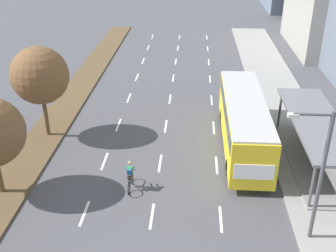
# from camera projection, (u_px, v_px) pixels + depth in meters

# --- Properties ---
(median_strip) EXTENTS (2.60, 52.00, 0.12)m
(median_strip) POSITION_uv_depth(u_px,v_px,m) (70.00, 101.00, 34.09)
(median_strip) COLOR brown
(median_strip) RESTS_ON ground
(sidewalk_right) EXTENTS (4.50, 52.00, 0.15)m
(sidewalk_right) POSITION_uv_depth(u_px,v_px,m) (283.00, 106.00, 33.07)
(sidewalk_right) COLOR gray
(sidewalk_right) RESTS_ON ground
(lane_divider_left) EXTENTS (0.14, 47.91, 0.01)m
(lane_divider_left) POSITION_uv_depth(u_px,v_px,m) (124.00, 110.00, 32.46)
(lane_divider_left) COLOR white
(lane_divider_left) RESTS_ON ground
(lane_divider_center) EXTENTS (0.14, 47.91, 0.01)m
(lane_divider_center) POSITION_uv_depth(u_px,v_px,m) (168.00, 112.00, 32.26)
(lane_divider_center) COLOR white
(lane_divider_center) RESTS_ON ground
(lane_divider_right) EXTENTS (0.14, 47.91, 0.01)m
(lane_divider_right) POSITION_uv_depth(u_px,v_px,m) (213.00, 113.00, 32.06)
(lane_divider_right) COLOR white
(lane_divider_right) RESTS_ON ground
(bus_shelter) EXTENTS (2.90, 10.09, 2.86)m
(bus_shelter) POSITION_uv_depth(u_px,v_px,m) (319.00, 137.00, 24.54)
(bus_shelter) COLOR gray
(bus_shelter) RESTS_ON sidewalk_right
(bus) EXTENTS (2.54, 11.29, 3.37)m
(bus) POSITION_uv_depth(u_px,v_px,m) (244.00, 119.00, 26.39)
(bus) COLOR yellow
(bus) RESTS_ON ground
(cyclist) EXTENTS (0.46, 1.82, 1.71)m
(cyclist) POSITION_uv_depth(u_px,v_px,m) (130.00, 176.00, 22.74)
(cyclist) COLOR black
(cyclist) RESTS_ON ground
(median_tree_third) EXTENTS (3.80, 3.80, 6.24)m
(median_tree_third) POSITION_uv_depth(u_px,v_px,m) (40.00, 76.00, 26.68)
(median_tree_third) COLOR brown
(median_tree_third) RESTS_ON median_strip
(streetlight) EXTENTS (1.91, 0.24, 6.50)m
(streetlight) POSITION_uv_depth(u_px,v_px,m) (318.00, 169.00, 17.70)
(streetlight) COLOR #4C4C51
(streetlight) RESTS_ON sidewalk_right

